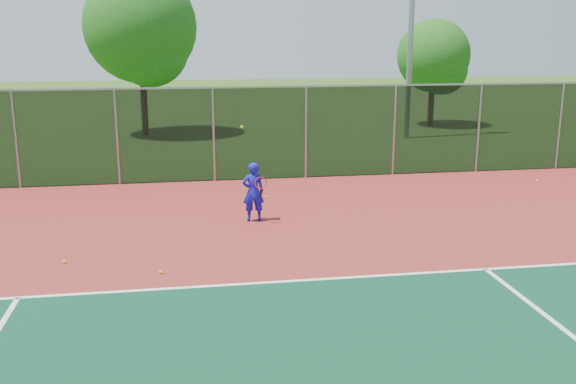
{
  "coord_description": "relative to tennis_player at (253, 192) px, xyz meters",
  "views": [
    {
      "loc": [
        -3.92,
        -8.4,
        4.66
      ],
      "look_at": [
        -1.73,
        5.0,
        1.3
      ],
      "focal_mm": 40.0,
      "sensor_mm": 36.0,
      "label": 1
    }
  ],
  "objects": [
    {
      "name": "practice_ball_1",
      "position": [
        0.6,
        2.2,
        -0.73
      ],
      "size": [
        0.07,
        0.07,
        0.07
      ],
      "primitive_type": "sphere",
      "color": "#C7EC1B",
      "rests_on": "court_apron"
    },
    {
      "name": "fence_back",
      "position": [
        2.25,
        4.76,
        0.78
      ],
      "size": [
        30.0,
        0.06,
        3.03
      ],
      "color": "black",
      "rests_on": "court_apron"
    },
    {
      "name": "practice_ball_2",
      "position": [
        -4.22,
        -2.48,
        -0.73
      ],
      "size": [
        0.07,
        0.07,
        0.07
      ],
      "primitive_type": "sphere",
      "color": "#C7EC1B",
      "rests_on": "court_apron"
    },
    {
      "name": "practice_ball_4",
      "position": [
        -2.24,
        -3.42,
        -0.73
      ],
      "size": [
        0.07,
        0.07,
        0.07
      ],
      "primitive_type": "sphere",
      "color": "#C7EC1B",
      "rests_on": "court_apron"
    },
    {
      "name": "practice_ball_7",
      "position": [
        9.52,
        2.94,
        -0.73
      ],
      "size": [
        0.07,
        0.07,
        0.07
      ],
      "primitive_type": "sphere",
      "color": "#C7EC1B",
      "rests_on": "court_apron"
    },
    {
      "name": "court_apron",
      "position": [
        2.25,
        -5.24,
        -0.77
      ],
      "size": [
        30.0,
        20.0,
        0.02
      ],
      "primitive_type": "cube",
      "color": "maroon",
      "rests_on": "ground"
    },
    {
      "name": "tree_back_left",
      "position": [
        -3.37,
        15.1,
        3.96
      ],
      "size": [
        5.14,
        5.14,
        7.55
      ],
      "color": "#352313",
      "rests_on": "ground"
    },
    {
      "name": "ground",
      "position": [
        2.25,
        -7.24,
        -0.78
      ],
      "size": [
        120.0,
        120.0,
        0.0
      ],
      "primitive_type": "plane",
      "color": "#295217",
      "rests_on": "ground"
    },
    {
      "name": "tree_back_mid",
      "position": [
        11.1,
        15.93,
        2.62
      ],
      "size": [
        3.69,
        3.69,
        5.42
      ],
      "color": "#352313",
      "rests_on": "ground"
    },
    {
      "name": "tennis_player",
      "position": [
        0.0,
        0.0,
        0.0
      ],
      "size": [
        0.59,
        0.6,
        2.43
      ],
      "color": "#1313B8",
      "rests_on": "court_apron"
    }
  ]
}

